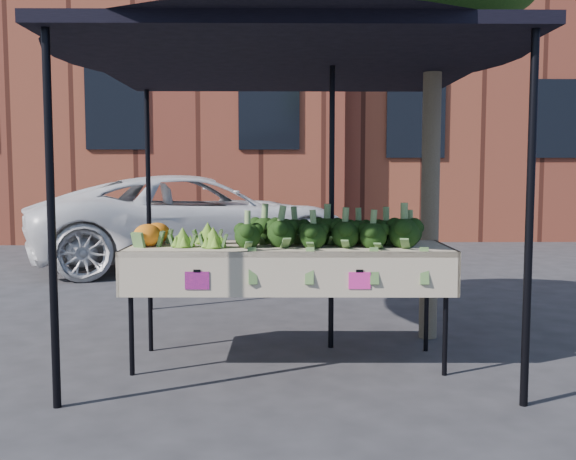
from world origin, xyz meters
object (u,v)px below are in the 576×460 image
object	(u,v)px
table	(288,304)
vehicle	(195,102)
street_tree	(433,77)
canopy	(289,182)

from	to	relation	value
table	vehicle	size ratio (longest dim) A/B	0.48
table	street_tree	bearing A→B (deg)	31.16
vehicle	street_tree	xyz separation A→B (m)	(2.62, -4.54, -0.27)
table	canopy	size ratio (longest dim) A/B	0.76
table	vehicle	distance (m)	5.85
street_tree	table	bearing A→B (deg)	-148.84
canopy	vehicle	bearing A→B (deg)	106.13
table	canopy	world-z (taller)	canopy
vehicle	street_tree	world-z (taller)	vehicle
canopy	vehicle	size ratio (longest dim) A/B	0.62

